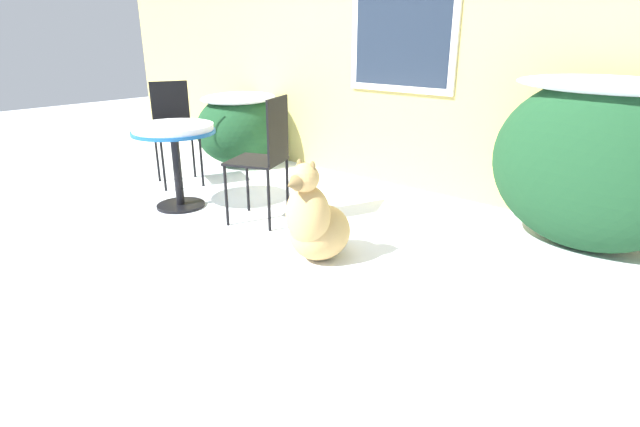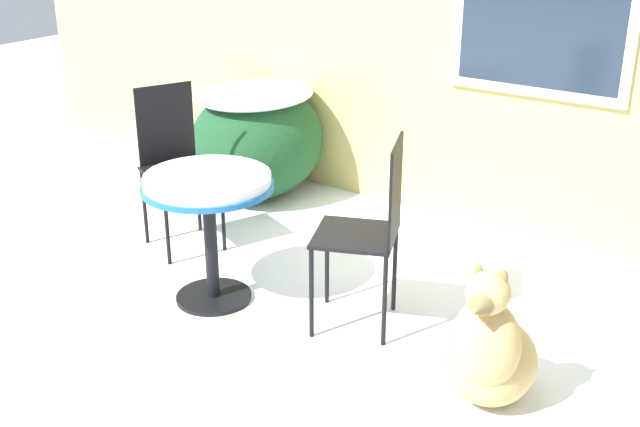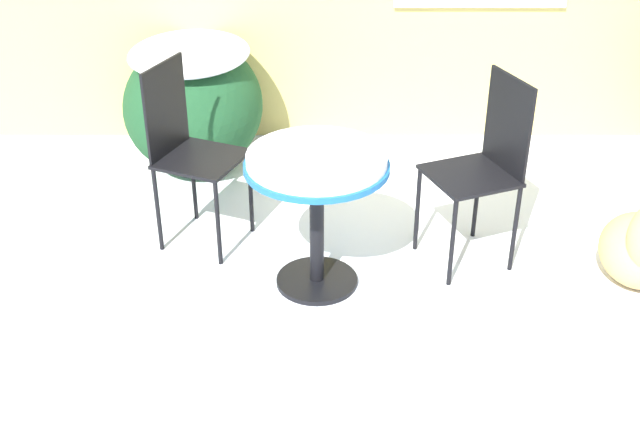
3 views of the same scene
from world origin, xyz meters
name	(u,v)px [view 3 (image 3 of 3)]	position (x,y,z in m)	size (l,w,h in m)	color
ground_plane	(432,324)	(0.00, 0.00, 0.00)	(16.00, 16.00, 0.00)	white
shrub_left	(197,100)	(-1.33, 1.73, 0.44)	(0.88, 1.07, 0.82)	#194223
patio_table	(320,179)	(-0.54, 0.34, 0.60)	(0.70, 0.70, 0.73)	black
patio_chair_near_table	(191,146)	(-1.22, 0.79, 0.56)	(0.53, 0.53, 1.00)	black
patio_chair_far_side	(488,163)	(0.31, 0.59, 0.56)	(0.52, 0.52, 1.00)	black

